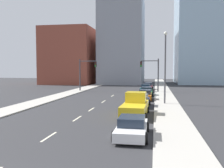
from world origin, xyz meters
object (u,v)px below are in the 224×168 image
sedan_maroon (148,87)px  street_lamp (165,63)px  sedan_orange (145,95)px  sedan_teal (146,89)px  sedan_white (132,127)px  sedan_navy (141,101)px  traffic_signal_right (153,71)px  sedan_green (147,92)px  pickup_truck_yellow (135,106)px  traffic_signal_left (84,71)px

sedan_maroon → street_lamp: bearing=-81.2°
sedan_orange → sedan_maroon: bearing=89.5°
street_lamp → sedan_teal: size_ratio=2.08×
sedan_white → sedan_orange: sedan_orange is taller
street_lamp → sedan_white: (-2.69, -15.58, -4.57)m
sedan_maroon → sedan_navy: bearing=-89.2°
sedan_white → traffic_signal_right: bearing=87.9°
sedan_orange → sedan_green: sedan_orange is taller
pickup_truck_yellow → sedan_white: bearing=-85.0°
traffic_signal_left → sedan_orange: (12.36, -11.67, -3.36)m
traffic_signal_right → sedan_orange: traffic_signal_right is taller
sedan_orange → sedan_navy: bearing=-93.2°
sedan_white → sedan_teal: sedan_teal is taller
sedan_white → sedan_maroon: (0.04, 36.09, 0.06)m
traffic_signal_right → sedan_navy: size_ratio=1.34×
traffic_signal_left → sedan_maroon: size_ratio=1.42×
sedan_orange → traffic_signal_left: bearing=136.0°
street_lamp → sedan_navy: (-2.88, -2.38, -4.52)m
traffic_signal_right → sedan_white: (-1.09, -31.25, -3.39)m
sedan_teal → traffic_signal_right: bearing=10.6°
street_lamp → sedan_teal: street_lamp is taller
sedan_navy → sedan_white: bearing=-87.5°
sedan_green → traffic_signal_left: bearing=153.6°
traffic_signal_left → pickup_truck_yellow: size_ratio=1.06×
traffic_signal_left → pickup_truck_yellow: bearing=-63.4°
pickup_truck_yellow → sedan_navy: 5.75m
sedan_teal → sedan_orange: bearing=-84.9°
traffic_signal_right → sedan_green: 6.98m
sedan_white → sedan_teal: size_ratio=1.07×
sedan_white → sedan_navy: size_ratio=0.99×
sedan_green → sedan_white: bearing=-90.6°
sedan_white → sedan_teal: (-0.26, 31.08, 0.06)m
traffic_signal_right → sedan_orange: size_ratio=1.38×
sedan_green → pickup_truck_yellow: bearing=-91.9°
sedan_maroon → traffic_signal_right: bearing=-76.4°
sedan_navy → traffic_signal_left: bearing=125.5°
traffic_signal_right → sedan_green: size_ratio=1.38×
sedan_green → sedan_maroon: sedan_maroon is taller
sedan_green → sedan_maroon: (-0.05, 10.87, 0.04)m
traffic_signal_left → pickup_truck_yellow: 26.79m
traffic_signal_left → sedan_navy: (12.07, -18.05, -3.34)m
sedan_white → pickup_truck_yellow: size_ratio=0.78×
sedan_white → traffic_signal_left: bearing=111.3°
street_lamp → sedan_green: 10.97m
sedan_navy → sedan_orange: bearing=89.1°
sedan_white → sedan_orange: (0.09, 19.58, 0.03)m
traffic_signal_left → sedan_white: size_ratio=1.35×
traffic_signal_left → sedan_green: traffic_signal_left is taller
sedan_white → pickup_truck_yellow: pickup_truck_yellow is taller
traffic_signal_right → street_lamp: street_lamp is taller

